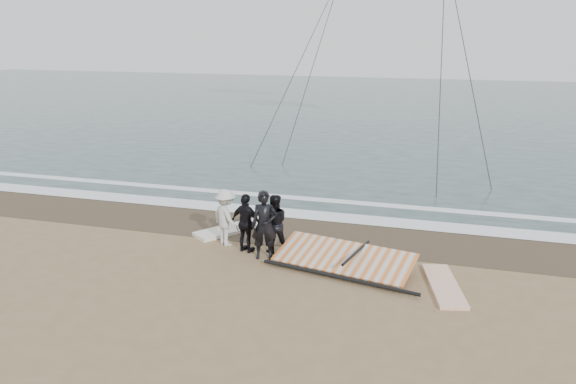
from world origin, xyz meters
name	(u,v)px	position (x,y,z in m)	size (l,w,h in m)	color
ground	(270,300)	(0.00, 0.00, 0.00)	(120.00, 120.00, 0.00)	#8C704C
sea	(403,107)	(0.00, 33.00, 0.01)	(120.00, 54.00, 0.02)	#233838
wet_sand	(317,232)	(0.00, 4.50, 0.01)	(120.00, 2.80, 0.01)	#4C3D2B
foam_near	(327,216)	(0.00, 5.90, 0.03)	(120.00, 0.90, 0.01)	white
foam_far	(338,201)	(0.00, 7.60, 0.03)	(120.00, 0.45, 0.01)	white
man_main	(264,225)	(-0.85, 2.22, 0.90)	(0.66, 0.43, 1.81)	black
board_white	(444,285)	(3.65, 1.73, 0.04)	(0.63, 2.24, 0.09)	white
board_cream	(237,228)	(-2.31, 4.04, 0.05)	(0.70, 2.64, 0.11)	silver
trio_cluster	(246,221)	(-1.52, 2.71, 0.79)	(2.46, 1.15, 1.60)	black
sail_rig	(342,259)	(1.17, 2.29, 0.19)	(3.89, 2.36, 0.49)	black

